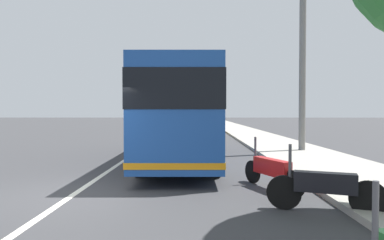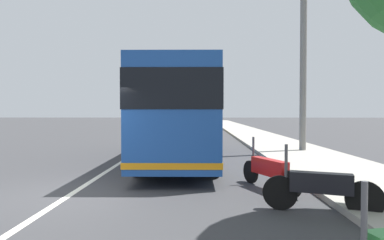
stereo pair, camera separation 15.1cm
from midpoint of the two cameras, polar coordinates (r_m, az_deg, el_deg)
name	(u,v)px [view 2 (the right image)]	position (r m, az deg, el deg)	size (l,w,h in m)	color
ground_plane	(72,194)	(8.24, -19.81, -12.08)	(220.00, 220.00, 0.00)	#38383A
sidewalk_curb	(282,146)	(18.14, 15.81, -4.49)	(110.00, 3.60, 0.14)	#9E998E
lane_divider_line	(144,147)	(17.81, -8.12, -4.78)	(110.00, 0.16, 0.01)	silver
coach_bus	(181,111)	(12.94, -1.57, 1.59)	(10.38, 2.63, 3.40)	#1E4C9E
motorcycle_nearest_curb	(320,188)	(6.68, 22.20, -10.97)	(0.77, 2.05, 1.28)	black
motorcycle_mid_row	(269,170)	(8.31, 13.88, -8.57)	(2.07, 1.00, 1.25)	black
car_ahead_same_lane	(149,122)	(39.03, -7.48, -0.40)	(4.05, 2.04, 1.48)	gray
car_behind_bus	(198,125)	(30.40, 1.17, -0.84)	(4.64, 2.01, 1.53)	gold
car_side_street	(194,121)	(44.03, 0.41, -0.19)	(4.42, 2.03, 1.54)	gray
car_far_distant	(197,119)	(59.57, 1.01, 0.24)	(4.50, 2.13, 1.57)	silver
utility_pole	(303,67)	(16.17, 19.19, 8.71)	(0.31, 0.31, 7.99)	slate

